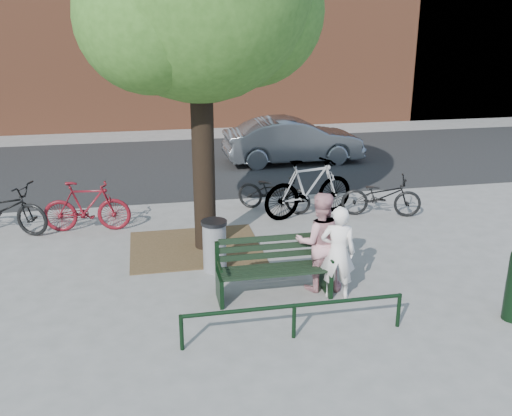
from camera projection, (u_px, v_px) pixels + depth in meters
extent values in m
plane|color=gray|center=(274.00, 297.00, 8.82)|extent=(90.00, 90.00, 0.00)
cube|color=brown|center=(195.00, 247.00, 10.67)|extent=(2.40, 2.00, 0.02)
cube|color=black|center=(209.00, 164.00, 16.71)|extent=(40.00, 7.00, 0.01)
cube|color=black|center=(220.00, 288.00, 8.59)|extent=(0.06, 0.52, 0.45)
cube|color=black|center=(217.00, 255.00, 8.66)|extent=(0.06, 0.06, 0.44)
cylinder|color=black|center=(220.00, 267.00, 8.37)|extent=(0.04, 0.36, 0.04)
cube|color=black|center=(326.00, 279.00, 8.90)|extent=(0.06, 0.52, 0.45)
cube|color=black|center=(323.00, 247.00, 8.97)|extent=(0.06, 0.06, 0.44)
cylinder|color=black|center=(329.00, 258.00, 8.68)|extent=(0.04, 0.36, 0.04)
cube|color=black|center=(274.00, 270.00, 8.67)|extent=(1.64, 0.46, 0.04)
cube|color=black|center=(271.00, 247.00, 8.79)|extent=(1.64, 0.03, 0.47)
cylinder|color=black|center=(182.00, 333.00, 7.34)|extent=(0.06, 0.06, 0.50)
cylinder|color=black|center=(294.00, 321.00, 7.62)|extent=(0.06, 0.06, 0.50)
cylinder|color=black|center=(399.00, 310.00, 7.90)|extent=(0.06, 0.06, 0.50)
cylinder|color=black|center=(294.00, 306.00, 7.55)|extent=(3.00, 0.06, 0.06)
cylinder|color=black|center=(203.00, 148.00, 10.10)|extent=(0.40, 0.40, 3.80)
sphere|color=#30591C|center=(249.00, 11.00, 9.81)|extent=(2.60, 2.60, 2.60)
sphere|color=#30591C|center=(150.00, 17.00, 8.88)|extent=(2.40, 2.40, 2.40)
imported|color=white|center=(338.00, 252.00, 8.60)|extent=(0.62, 0.50, 1.47)
imported|color=#C3868C|center=(319.00, 242.00, 8.84)|extent=(0.83, 0.68, 1.59)
cylinder|color=gray|center=(215.00, 247.00, 9.61)|extent=(0.40, 0.40, 0.83)
cylinder|color=black|center=(214.00, 223.00, 9.47)|extent=(0.44, 0.44, 0.06)
imported|color=black|center=(2.00, 208.00, 11.24)|extent=(2.08, 1.42, 1.04)
imported|color=#590C14|center=(87.00, 207.00, 11.35)|extent=(1.76, 0.67, 1.03)
imported|color=black|center=(274.00, 192.00, 12.54)|extent=(1.75, 1.45, 0.90)
imported|color=gray|center=(309.00, 188.00, 12.16)|extent=(2.20, 1.10, 1.28)
imported|color=black|center=(381.00, 196.00, 12.25)|extent=(1.80, 1.06, 0.89)
imported|color=slate|center=(293.00, 141.00, 16.62)|extent=(4.04, 1.47, 1.32)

